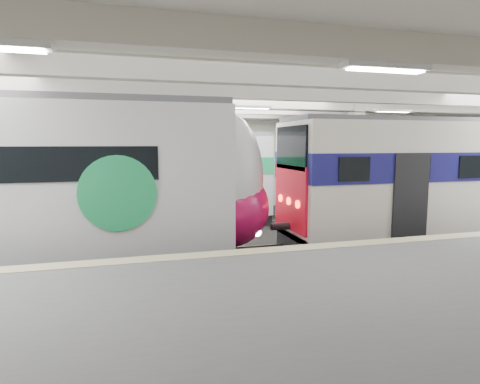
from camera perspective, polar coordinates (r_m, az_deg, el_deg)
name	(u,v)px	position (r m, az deg, el deg)	size (l,w,h in m)	color
station_hall	(289,158)	(11.20, 6.92, 4.80)	(36.00, 24.00, 5.75)	black
modern_emu	(22,189)	(12.47, -28.55, 0.37)	(15.47, 3.19, 4.91)	silver
older_rer	(460,178)	(16.98, 28.87, 1.74)	(13.73, 3.03, 4.52)	silver
far_train	(121,179)	(17.65, -16.57, 1.74)	(12.85, 2.73, 4.14)	silver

